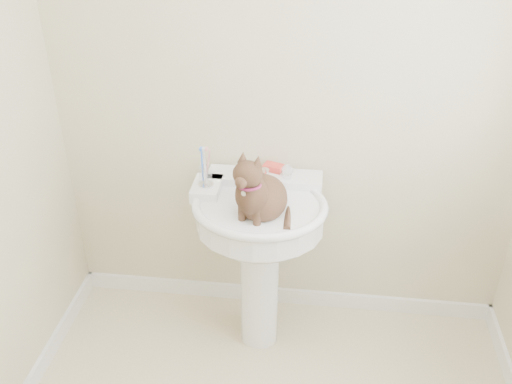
% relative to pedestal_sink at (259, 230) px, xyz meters
% --- Properties ---
extents(wall_back, '(2.20, 0.00, 2.50)m').
position_rel_pedestal_sink_xyz_m(wall_back, '(0.10, 0.29, 0.59)').
color(wall_back, '#C2B296').
rests_on(wall_back, ground).
extents(baseboard_back, '(2.20, 0.02, 0.09)m').
position_rel_pedestal_sink_xyz_m(baseboard_back, '(0.10, 0.28, -0.62)').
color(baseboard_back, white).
rests_on(baseboard_back, floor).
extents(pedestal_sink, '(0.61, 0.60, 0.84)m').
position_rel_pedestal_sink_xyz_m(pedestal_sink, '(0.00, 0.00, 0.00)').
color(pedestal_sink, white).
rests_on(pedestal_sink, floor).
extents(faucet, '(0.28, 0.12, 0.14)m').
position_rel_pedestal_sink_xyz_m(faucet, '(0.00, 0.15, 0.22)').
color(faucet, silver).
rests_on(faucet, pedestal_sink).
extents(soap_bar, '(0.10, 0.08, 0.03)m').
position_rel_pedestal_sink_xyz_m(soap_bar, '(0.04, 0.24, 0.20)').
color(soap_bar, red).
rests_on(soap_bar, pedestal_sink).
extents(toothbrush_cup, '(0.07, 0.07, 0.19)m').
position_rel_pedestal_sink_xyz_m(toothbrush_cup, '(-0.25, 0.06, 0.23)').
color(toothbrush_cup, silver).
rests_on(toothbrush_cup, pedestal_sink).
extents(cat, '(0.24, 0.30, 0.44)m').
position_rel_pedestal_sink_xyz_m(cat, '(0.01, -0.08, 0.23)').
color(cat, brown).
rests_on(cat, pedestal_sink).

